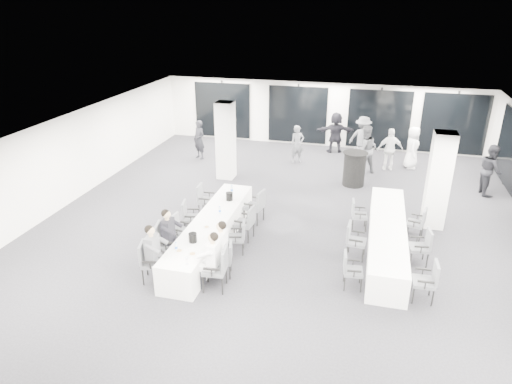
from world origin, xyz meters
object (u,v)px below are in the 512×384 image
chair_main_left_far (204,198)px  chair_main_right_far (257,204)px  cocktail_table (354,169)px  chair_main_right_mid (239,235)px  chair_main_right_fourth (247,221)px  ice_bucket_near (193,238)px  chair_main_left_near (149,259)px  chair_side_right_mid (422,245)px  standing_guest_e (413,145)px  standing_guest_g (199,137)px  chair_side_left_mid (354,238)px  standing_guest_a (297,142)px  standing_guest_h (491,166)px  chair_side_right_near (428,279)px  chair_side_right_far (419,221)px  standing_guest_c (363,135)px  chair_side_left_near (350,268)px  standing_guest_b (365,146)px  chair_main_left_second (164,240)px  standing_guest_f (336,130)px  chair_main_right_second (226,257)px  chair_main_left_fourth (189,215)px  ice_bucket_far (229,196)px  banquet_table_main (211,232)px  chair_main_left_mid (179,228)px  chair_side_left_far (357,213)px  chair_main_right_near (218,266)px  standing_guest_d (390,147)px

chair_main_left_far → chair_main_right_far: 1.68m
cocktail_table → chair_main_right_mid: cocktail_table is taller
chair_main_right_fourth → ice_bucket_near: 1.98m
chair_main_left_near → chair_side_right_mid: (6.19, 2.36, -0.03)m
standing_guest_e → standing_guest_g: 8.43m
chair_side_left_mid → chair_main_right_far: bearing=-110.1°
standing_guest_a → standing_guest_h: size_ratio=0.88×
chair_main_left_far → standing_guest_e: size_ratio=0.52×
chair_side_right_near → chair_main_left_near: bearing=95.3°
cocktail_table → standing_guest_g: standing_guest_g is taller
chair_side_right_far → chair_main_left_near: bearing=134.7°
chair_side_right_mid → ice_bucket_near: 5.63m
chair_side_right_far → standing_guest_c: size_ratio=0.44×
chair_main_left_far → standing_guest_c: 7.85m
chair_main_left_far → standing_guest_h: standing_guest_h is taller
chair_side_left_near → chair_side_right_near: bearing=81.0°
cocktail_table → standing_guest_b: (0.27, 1.36, 0.43)m
chair_main_left_second → standing_guest_c: standing_guest_c is taller
standing_guest_f → chair_main_right_second: bearing=68.2°
chair_side_right_near → standing_guest_h: standing_guest_h is taller
chair_side_right_near → standing_guest_f: 10.47m
chair_main_right_mid → chair_main_right_far: (0.01, 1.77, 0.09)m
chair_main_left_fourth → chair_side_left_near: bearing=58.3°
chair_main_left_fourth → chair_main_right_far: 1.99m
chair_main_right_far → ice_bucket_far: 0.84m
chair_main_left_near → chair_main_right_far: size_ratio=0.96×
chair_main_left_second → ice_bucket_far: 2.59m
chair_main_left_near → chair_main_right_mid: chair_main_left_near is taller
chair_main_right_second → standing_guest_a: 8.48m
cocktail_table → standing_guest_h: size_ratio=0.61×
banquet_table_main → chair_side_right_near: (5.36, -1.13, 0.17)m
chair_main_right_fourth → chair_main_right_mid: bearing=-174.6°
chair_main_left_mid → ice_bucket_far: ice_bucket_far is taller
standing_guest_e → cocktail_table: bearing=141.6°
chair_main_left_near → chair_main_left_second: (-0.01, 0.86, 0.03)m
chair_side_left_mid → standing_guest_b: 6.37m
chair_side_right_far → chair_main_right_mid: bearing=127.1°
chair_main_right_fourth → chair_main_left_far: bearing=60.9°
chair_main_left_fourth → chair_side_left_far: chair_main_left_fourth is taller
chair_main_left_mid → chair_main_right_fourth: chair_main_right_fourth is taller
chair_main_left_second → chair_side_left_near: 4.54m
chair_main_right_second → chair_side_left_near: 2.89m
chair_main_left_near → standing_guest_e: size_ratio=0.53×
chair_side_right_far → standing_guest_f: bearing=36.3°
chair_side_left_far → standing_guest_g: bearing=-131.5°
standing_guest_h → chair_side_left_mid: bearing=133.0°
chair_main_right_near → chair_side_right_near: (4.52, 0.73, -0.05)m
chair_main_left_second → standing_guest_e: standing_guest_e is taller
chair_main_left_near → standing_guest_d: size_ratio=0.53×
standing_guest_h → standing_guest_g: bearing=75.2°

